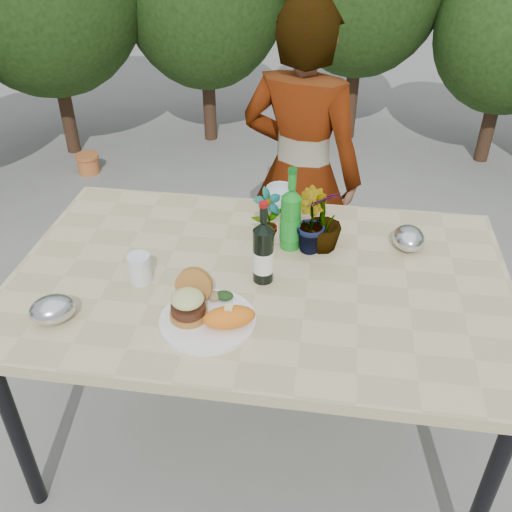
# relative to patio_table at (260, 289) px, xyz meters

# --- Properties ---
(ground) EXTENTS (80.00, 80.00, 0.00)m
(ground) POSITION_rel_patio_table_xyz_m (0.00, 0.00, -0.69)
(ground) COLOR slate
(ground) RESTS_ON ground
(patio_table) EXTENTS (1.60, 1.00, 0.75)m
(patio_table) POSITION_rel_patio_table_xyz_m (0.00, 0.00, 0.00)
(patio_table) COLOR tan
(patio_table) RESTS_ON ground
(shrub_hedge) EXTENTS (6.85, 5.04, 2.13)m
(shrub_hedge) POSITION_rel_patio_table_xyz_m (0.04, 1.61, 0.43)
(shrub_hedge) COLOR #382316
(shrub_hedge) RESTS_ON ground
(dinner_plate) EXTENTS (0.28, 0.28, 0.01)m
(dinner_plate) POSITION_rel_patio_table_xyz_m (-0.12, -0.25, 0.06)
(dinner_plate) COLOR white
(dinner_plate) RESTS_ON patio_table
(burger_stack) EXTENTS (0.11, 0.16, 0.11)m
(burger_stack) POSITION_rel_patio_table_xyz_m (-0.17, -0.23, 0.12)
(burger_stack) COLOR #B7722D
(burger_stack) RESTS_ON dinner_plate
(sweet_potato) EXTENTS (0.17, 0.12, 0.06)m
(sweet_potato) POSITION_rel_patio_table_xyz_m (-0.05, -0.27, 0.10)
(sweet_potato) COLOR orange
(sweet_potato) RESTS_ON dinner_plate
(grilled_veg) EXTENTS (0.08, 0.05, 0.03)m
(grilled_veg) POSITION_rel_patio_table_xyz_m (-0.10, -0.16, 0.09)
(grilled_veg) COLOR olive
(grilled_veg) RESTS_ON dinner_plate
(wine_bottle) EXTENTS (0.07, 0.07, 0.28)m
(wine_bottle) POSITION_rel_patio_table_xyz_m (0.01, -0.02, 0.16)
(wine_bottle) COLOR black
(wine_bottle) RESTS_ON patio_table
(sparkling_water) EXTENTS (0.07, 0.07, 0.30)m
(sparkling_water) POSITION_rel_patio_table_xyz_m (0.08, 0.18, 0.17)
(sparkling_water) COLOR #17821F
(sparkling_water) RESTS_ON patio_table
(plastic_cup) EXTENTS (0.07, 0.07, 0.09)m
(plastic_cup) POSITION_rel_patio_table_xyz_m (-0.37, -0.08, 0.10)
(plastic_cup) COLOR silver
(plastic_cup) RESTS_ON patio_table
(seedling_left) EXTENTS (0.13, 0.12, 0.20)m
(seedling_left) POSITION_rel_patio_table_xyz_m (-0.00, 0.21, 0.16)
(seedling_left) COLOR #20541C
(seedling_left) RESTS_ON patio_table
(seedling_mid) EXTENTS (0.14, 0.15, 0.22)m
(seedling_mid) POSITION_rel_patio_table_xyz_m (0.14, 0.18, 0.17)
(seedling_mid) COLOR #2D5A1F
(seedling_mid) RESTS_ON patio_table
(seedling_right) EXTENTS (0.18, 0.18, 0.22)m
(seedling_right) POSITION_rel_patio_table_xyz_m (0.19, 0.19, 0.17)
(seedling_right) COLOR #27511B
(seedling_right) RESTS_ON patio_table
(blue_bowl) EXTENTS (0.13, 0.13, 0.09)m
(blue_bowl) POSITION_rel_patio_table_xyz_m (0.02, 0.44, 0.10)
(blue_bowl) COLOR silver
(blue_bowl) RESTS_ON patio_table
(foil_packet_left) EXTENTS (0.17, 0.16, 0.08)m
(foil_packet_left) POSITION_rel_patio_table_xyz_m (-0.56, -0.30, 0.10)
(foil_packet_left) COLOR #B9BBC0
(foil_packet_left) RESTS_ON patio_table
(foil_packet_right) EXTENTS (0.12, 0.14, 0.08)m
(foil_packet_right) POSITION_rel_patio_table_xyz_m (0.48, 0.23, 0.10)
(foil_packet_right) COLOR silver
(foil_packet_right) RESTS_ON patio_table
(person) EXTENTS (0.61, 0.49, 1.47)m
(person) POSITION_rel_patio_table_xyz_m (0.07, 0.76, 0.04)
(person) COLOR #8F5C47
(person) RESTS_ON ground
(terracotta_pot) EXTENTS (0.17, 0.17, 0.14)m
(terracotta_pot) POSITION_rel_patio_table_xyz_m (-1.54, 2.06, -0.62)
(terracotta_pot) COLOR #C36832
(terracotta_pot) RESTS_ON ground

